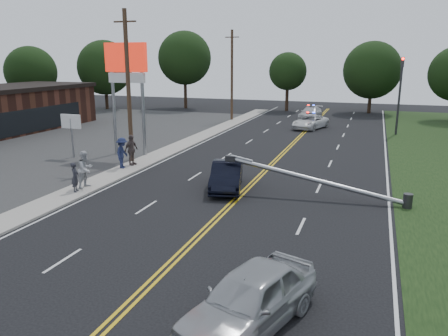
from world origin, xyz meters
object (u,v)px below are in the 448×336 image
at_px(utility_pole_far, 232,75).
at_px(bystander_c, 122,153).
at_px(emergency_b, 311,113).
at_px(bystander_b, 86,169).
at_px(fallen_streetlight, 325,182).
at_px(small_sign, 71,125).
at_px(utility_pole_mid, 128,87).
at_px(crashed_sedan, 227,176).
at_px(emergency_a, 310,122).
at_px(pylon_sign, 126,72).
at_px(traffic_signal, 400,89).
at_px(bystander_a, 75,177).
at_px(waiting_sedan, 250,299).
at_px(bystander_d, 131,150).

relative_size(utility_pole_far, bystander_c, 5.10).
xyz_separation_m(emergency_b, bystander_b, (-7.41, -32.50, 0.41)).
height_order(fallen_streetlight, emergency_b, fallen_streetlight).
height_order(small_sign, fallen_streetlight, small_sign).
relative_size(utility_pole_mid, crashed_sedan, 2.22).
bearing_deg(fallen_streetlight, emergency_a, 99.90).
bearing_deg(pylon_sign, bystander_b, -74.81).
height_order(small_sign, traffic_signal, traffic_signal).
height_order(pylon_sign, emergency_a, pylon_sign).
distance_m(fallen_streetlight, bystander_c, 13.01).
bearing_deg(bystander_c, utility_pole_far, -8.75).
distance_m(traffic_signal, bystander_a, 30.37).
bearing_deg(utility_pole_mid, emergency_a, 63.61).
relative_size(small_sign, emergency_a, 0.64).
bearing_deg(crashed_sedan, small_sign, 149.05).
xyz_separation_m(traffic_signal, waiting_sedan, (-4.72, -33.58, -3.39)).
distance_m(traffic_signal, bystander_c, 26.42).
distance_m(emergency_b, bystander_b, 33.33).
bearing_deg(bystander_c, emergency_b, -25.64).
distance_m(crashed_sedan, bystander_b, 7.63).
relative_size(fallen_streetlight, bystander_b, 4.64).
xyz_separation_m(utility_pole_mid, crashed_sedan, (8.14, -3.81, -4.34)).
height_order(waiting_sedan, emergency_a, waiting_sedan).
distance_m(bystander_b, bystander_d, 5.31).
relative_size(small_sign, emergency_b, 0.62).
distance_m(small_sign, utility_pole_mid, 5.53).
xyz_separation_m(fallen_streetlight, bystander_c, (-12.86, 1.99, 0.18)).
xyz_separation_m(traffic_signal, bystander_d, (-16.86, -19.09, -3.08)).
bearing_deg(bystander_c, fallen_streetlight, -108.82).
bearing_deg(utility_pole_far, small_sign, -102.31).
bearing_deg(utility_pole_far, bystander_b, -88.02).
xyz_separation_m(utility_pole_far, bystander_b, (0.98, -28.40, -3.96)).
bearing_deg(bystander_b, waiting_sedan, -123.95).
xyz_separation_m(utility_pole_far, emergency_a, (9.39, -3.08, -4.41)).
relative_size(bystander_c, bystander_d, 0.98).
xyz_separation_m(pylon_sign, utility_pole_mid, (1.30, -2.00, -0.91)).
relative_size(small_sign, utility_pole_far, 0.31).
bearing_deg(bystander_c, waiting_sedan, -147.95).
distance_m(waiting_sedan, bystander_c, 18.29).
bearing_deg(crashed_sedan, emergency_a, 72.33).
distance_m(fallen_streetlight, waiting_sedan, 11.60).
height_order(traffic_signal, emergency_b, traffic_signal).
distance_m(emergency_a, bystander_c, 22.73).
relative_size(waiting_sedan, bystander_b, 2.37).
height_order(small_sign, bystander_b, small_sign).
relative_size(fallen_streetlight, waiting_sedan, 1.96).
bearing_deg(emergency_b, utility_pole_mid, -102.37).
distance_m(utility_pole_far, bystander_d, 23.44).
relative_size(pylon_sign, bystander_c, 4.08).
distance_m(crashed_sedan, bystander_d, 7.99).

